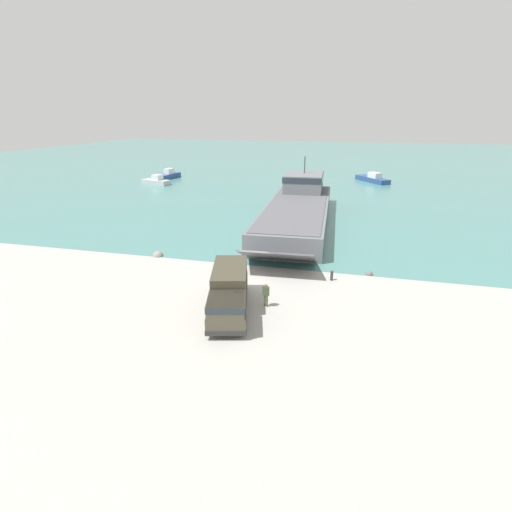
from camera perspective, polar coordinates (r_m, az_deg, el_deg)
ground_plane at (r=33.08m, az=-0.86°, el=-3.88°), size 240.00×240.00×0.00m
water_surface at (r=124.21m, az=10.62°, el=13.18°), size 240.00×180.00×0.01m
landing_craft at (r=53.04m, az=6.08°, el=7.10°), size 9.06×33.73×7.41m
military_truck at (r=28.16m, az=-3.88°, el=-5.08°), size 4.48×8.53×2.77m
soldier_on_ramp at (r=28.80m, az=1.43°, el=-5.33°), size 0.49×0.37×1.79m
moored_boat_a at (r=89.87m, az=-12.45°, el=11.17°), size 3.11×7.30×2.13m
moored_boat_b at (r=82.94m, az=-14.07°, el=10.33°), size 6.16×3.57×1.93m
moored_boat_c at (r=86.93m, az=16.34°, el=10.55°), size 6.98×8.56×1.99m
mooring_bollard at (r=34.04m, az=10.77°, el=-2.68°), size 0.27×0.27×0.88m
shoreline_rock_a at (r=40.45m, az=-13.81°, el=-0.00°), size 1.00×1.00×1.00m
shoreline_rock_b at (r=36.15m, az=15.84°, el=-2.57°), size 0.67×0.67×0.67m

